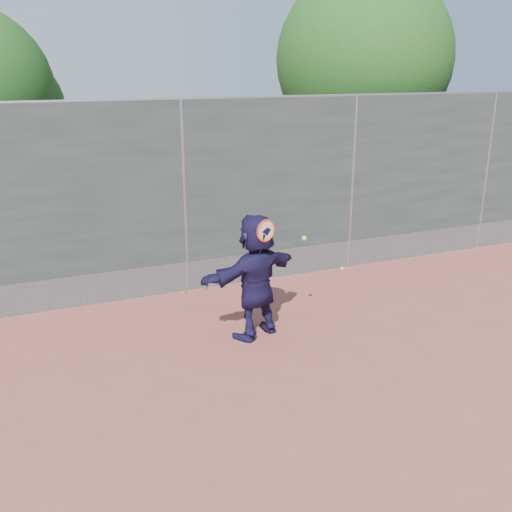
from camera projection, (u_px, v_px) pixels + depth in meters
name	position (u px, v px, depth m)	size (l,w,h in m)	color
ground	(278.00, 400.00, 6.20)	(80.00, 80.00, 0.00)	#9E4C42
player	(256.00, 276.00, 7.46)	(1.56, 0.50, 1.68)	#1A153C
ball_ground	(342.00, 269.00, 10.14)	(0.07, 0.07, 0.07)	#B6E833
fence	(185.00, 194.00, 8.76)	(20.00, 0.06, 3.03)	#38423D
swing_action	(270.00, 233.00, 7.13)	(0.74, 0.14, 0.51)	red
tree_right	(369.00, 64.00, 11.84)	(3.78, 3.60, 5.39)	#382314
weed_clump	(208.00, 282.00, 9.23)	(0.68, 0.07, 0.30)	#387226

